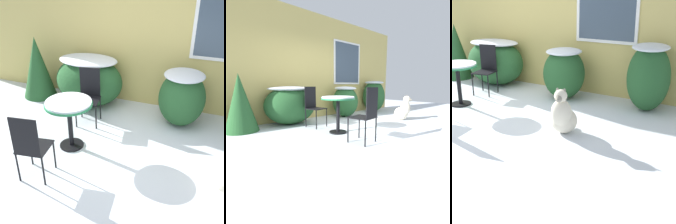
% 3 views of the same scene
% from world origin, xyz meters
% --- Properties ---
extents(ground_plane, '(16.00, 16.00, 0.00)m').
position_xyz_m(ground_plane, '(0.00, 0.00, 0.00)').
color(ground_plane, silver).
extents(house_wall, '(8.00, 0.10, 3.18)m').
position_xyz_m(house_wall, '(0.08, 2.20, 1.60)').
color(house_wall, tan).
rests_on(house_wall, ground_plane).
extents(shrub_left, '(1.37, 0.94, 0.99)m').
position_xyz_m(shrub_left, '(-0.93, 1.73, 0.53)').
color(shrub_left, '#235128').
rests_on(shrub_left, ground_plane).
extents(shrub_middle, '(0.80, 0.85, 0.98)m').
position_xyz_m(shrub_middle, '(0.91, 1.60, 0.53)').
color(shrub_middle, '#235128').
rests_on(shrub_middle, ground_plane).
extents(shrub_right, '(0.74, 0.90, 1.18)m').
position_xyz_m(shrub_right, '(2.55, 1.72, 0.63)').
color(shrub_right, '#235128').
rests_on(shrub_right, ground_plane).
extents(evergreen_bush, '(0.70, 0.70, 1.27)m').
position_xyz_m(evergreen_bush, '(-2.11, 1.72, 0.64)').
color(evergreen_bush, '#235128').
rests_on(evergreen_bush, ground_plane).
extents(patio_table, '(0.72, 0.72, 0.78)m').
position_xyz_m(patio_table, '(-0.56, 0.27, 0.64)').
color(patio_table, black).
rests_on(patio_table, ground_plane).
extents(patio_chair_near_table, '(0.46, 0.46, 0.98)m').
position_xyz_m(patio_chair_near_table, '(-0.63, 1.10, 0.53)').
color(patio_chair_near_table, black).
rests_on(patio_chair_near_table, ground_plane).
extents(patio_chair_far_side, '(0.45, 0.45, 0.98)m').
position_xyz_m(patio_chair_far_side, '(-0.65, -0.58, 0.53)').
color(patio_chair_far_side, black).
rests_on(patio_chair_far_side, ground_plane).
extents(dog, '(0.47, 0.58, 0.74)m').
position_xyz_m(dog, '(1.78, 0.06, 0.28)').
color(dog, beige).
rests_on(dog, ground_plane).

